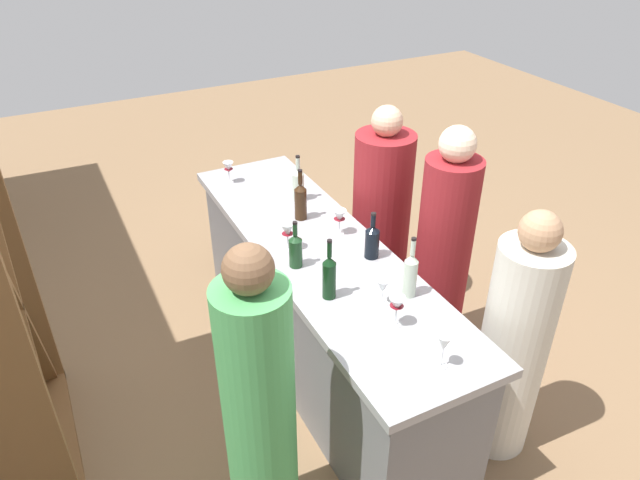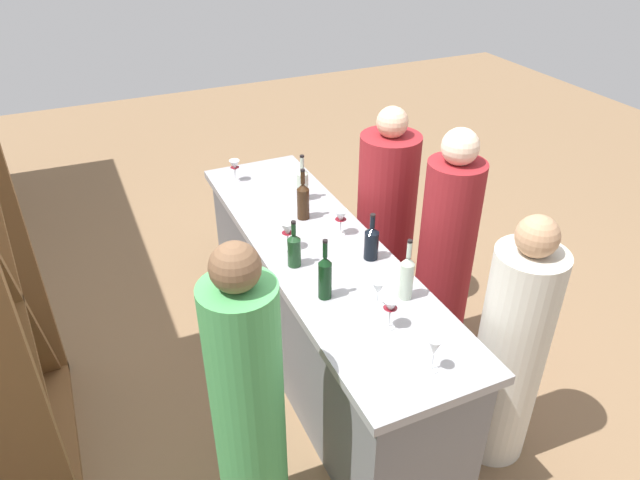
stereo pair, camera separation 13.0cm
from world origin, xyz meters
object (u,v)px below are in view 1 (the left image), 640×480
(wine_rack, at_px, (1,313))
(wine_bottle_far_right_clear_pale, at_px, (298,183))
(wine_bottle_rightmost_amber_brown, at_px, (301,200))
(wine_glass_far_center, at_px, (288,232))
(wine_glass_far_right, at_px, (228,168))
(person_right_guest, at_px, (381,221))
(person_server_behind, at_px, (260,414))
(person_left_guest, at_px, (443,255))
(wine_glass_near_right, at_px, (444,344))
(wine_glass_far_left, at_px, (397,305))
(wine_glass_near_center, at_px, (383,287))
(wine_bottle_center_near_black, at_px, (372,241))
(wine_bottle_second_left_dark_green, at_px, (329,276))
(person_center_guest, at_px, (513,347))
(wine_bottle_leftmost_clear_pale, at_px, (410,274))
(wine_bottle_second_right_olive_green, at_px, (296,250))
(wine_glass_near_left, at_px, (340,217))

(wine_rack, height_order, wine_bottle_far_right_clear_pale, wine_rack)
(wine_bottle_rightmost_amber_brown, relative_size, wine_glass_far_center, 1.96)
(wine_bottle_far_right_clear_pale, distance_m, wine_glass_far_right, 0.55)
(person_right_guest, height_order, person_server_behind, person_server_behind)
(person_left_guest, bearing_deg, wine_glass_far_right, -35.31)
(wine_glass_near_right, bearing_deg, person_left_guest, -38.46)
(wine_bottle_far_right_clear_pale, relative_size, wine_glass_far_right, 2.04)
(wine_bottle_far_right_clear_pale, xyz_separation_m, wine_glass_near_right, (-1.68, 0.10, 0.00))
(wine_glass_far_left, bearing_deg, wine_glass_near_center, -10.30)
(wine_glass_near_center, height_order, wine_glass_far_right, wine_glass_far_right)
(wine_glass_far_center, bearing_deg, wine_glass_far_right, 0.53)
(wine_glass_near_right, bearing_deg, wine_glass_far_center, 10.26)
(wine_glass_near_center, bearing_deg, wine_bottle_center_near_black, -24.13)
(wine_bottle_second_left_dark_green, relative_size, wine_glass_near_right, 1.99)
(wine_bottle_rightmost_amber_brown, height_order, person_left_guest, person_left_guest)
(person_center_guest, bearing_deg, wine_bottle_second_left_dark_green, -28.29)
(wine_glass_near_right, distance_m, wine_glass_far_right, 2.14)
(wine_bottle_leftmost_clear_pale, bearing_deg, person_center_guest, -131.00)
(wine_glass_near_right, relative_size, wine_glass_far_right, 1.12)
(wine_bottle_second_right_olive_green, distance_m, wine_glass_near_left, 0.42)
(wine_rack, xyz_separation_m, wine_bottle_second_right_olive_green, (-0.16, -1.45, 0.02))
(wine_bottle_center_near_black, bearing_deg, wine_bottle_leftmost_clear_pale, 178.12)
(wine_glass_far_center, bearing_deg, wine_glass_near_right, -169.74)
(person_left_guest, relative_size, person_center_guest, 1.07)
(wine_glass_near_right, height_order, person_server_behind, person_server_behind)
(wine_bottle_second_right_olive_green, relative_size, wine_glass_near_center, 1.94)
(wine_rack, relative_size, wine_glass_far_left, 12.21)
(wine_rack, distance_m, wine_glass_far_center, 1.48)
(wine_bottle_center_near_black, relative_size, wine_glass_near_right, 1.65)
(wine_glass_near_right, xyz_separation_m, wine_glass_far_right, (2.13, 0.22, -0.02))
(person_right_guest, bearing_deg, wine_glass_near_center, 69.43)
(wine_bottle_leftmost_clear_pale, bearing_deg, wine_bottle_second_right_olive_green, 38.91)
(wine_bottle_second_left_dark_green, xyz_separation_m, wine_bottle_far_right_clear_pale, (1.02, -0.31, -0.01))
(wine_bottle_second_right_olive_green, bearing_deg, wine_glass_near_left, -62.94)
(wine_glass_far_center, xyz_separation_m, person_left_guest, (-0.24, -0.94, -0.30))
(wine_glass_far_right, bearing_deg, person_right_guest, -126.00)
(wine_bottle_second_left_dark_green, bearing_deg, wine_bottle_center_near_black, -60.42)
(wine_glass_near_left, relative_size, person_left_guest, 0.10)
(wine_glass_near_left, height_order, person_left_guest, person_left_guest)
(wine_bottle_far_right_clear_pale, height_order, wine_glass_near_right, wine_bottle_far_right_clear_pale)
(wine_bottle_far_right_clear_pale, xyz_separation_m, person_center_guest, (-1.56, -0.48, -0.35))
(wine_glass_far_center, bearing_deg, person_right_guest, -68.04)
(wine_bottle_far_right_clear_pale, relative_size, person_left_guest, 0.20)
(person_right_guest, xyz_separation_m, person_server_behind, (-1.27, 1.41, 0.06))
(wine_bottle_second_left_dark_green, relative_size, wine_bottle_second_right_olive_green, 1.22)
(wine_bottle_second_right_olive_green, height_order, person_server_behind, person_server_behind)
(wine_bottle_rightmost_amber_brown, bearing_deg, wine_rack, 100.03)
(wine_bottle_far_right_clear_pale, bearing_deg, wine_bottle_leftmost_clear_pale, -177.07)
(wine_bottle_second_right_olive_green, relative_size, person_center_guest, 0.19)
(wine_glass_near_left, bearing_deg, wine_rack, 90.97)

